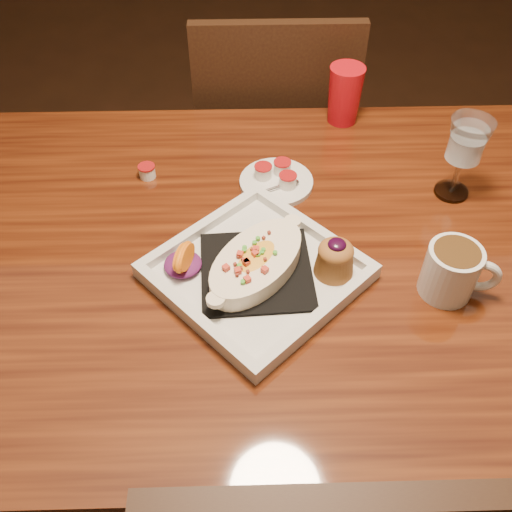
{
  "coord_description": "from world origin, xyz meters",
  "views": [
    {
      "loc": [
        -0.08,
        -0.71,
        1.49
      ],
      "look_at": [
        -0.06,
        -0.04,
        0.77
      ],
      "focal_mm": 40.0,
      "sensor_mm": 36.0,
      "label": 1
    }
  ],
  "objects_px": {
    "coffee_mug": "(453,270)",
    "red_tumbler": "(345,95)",
    "goblet": "(466,145)",
    "plate": "(263,267)",
    "table": "(288,282)",
    "saucer": "(276,180)",
    "chair_far": "(272,148)"
  },
  "relations": [
    {
      "from": "chair_far",
      "to": "saucer",
      "type": "bearing_deg",
      "value": 87.78
    },
    {
      "from": "saucer",
      "to": "plate",
      "type": "bearing_deg",
      "value": -98.13
    },
    {
      "from": "table",
      "to": "saucer",
      "type": "xyz_separation_m",
      "value": [
        -0.02,
        0.18,
        0.11
      ]
    },
    {
      "from": "chair_far",
      "to": "red_tumbler",
      "type": "height_order",
      "value": "chair_far"
    },
    {
      "from": "table",
      "to": "goblet",
      "type": "height_order",
      "value": "goblet"
    },
    {
      "from": "chair_far",
      "to": "saucer",
      "type": "height_order",
      "value": "chair_far"
    },
    {
      "from": "table",
      "to": "chair_far",
      "type": "bearing_deg",
      "value": 90.0
    },
    {
      "from": "coffee_mug",
      "to": "red_tumbler",
      "type": "height_order",
      "value": "red_tumbler"
    },
    {
      "from": "saucer",
      "to": "table",
      "type": "bearing_deg",
      "value": -84.27
    },
    {
      "from": "plate",
      "to": "goblet",
      "type": "xyz_separation_m",
      "value": [
        0.38,
        0.21,
        0.09
      ]
    },
    {
      "from": "chair_far",
      "to": "plate",
      "type": "distance_m",
      "value": 0.75
    },
    {
      "from": "plate",
      "to": "goblet",
      "type": "relative_size",
      "value": 2.53
    },
    {
      "from": "goblet",
      "to": "saucer",
      "type": "xyz_separation_m",
      "value": [
        -0.34,
        0.04,
        -0.1
      ]
    },
    {
      "from": "goblet",
      "to": "plate",
      "type": "bearing_deg",
      "value": -151.09
    },
    {
      "from": "goblet",
      "to": "saucer",
      "type": "height_order",
      "value": "goblet"
    },
    {
      "from": "saucer",
      "to": "red_tumbler",
      "type": "distance_m",
      "value": 0.28
    },
    {
      "from": "chair_far",
      "to": "goblet",
      "type": "relative_size",
      "value": 5.57
    },
    {
      "from": "coffee_mug",
      "to": "plate",
      "type": "bearing_deg",
      "value": -173.44
    },
    {
      "from": "chair_far",
      "to": "coffee_mug",
      "type": "distance_m",
      "value": 0.83
    },
    {
      "from": "coffee_mug",
      "to": "table",
      "type": "bearing_deg",
      "value": 170.67
    },
    {
      "from": "table",
      "to": "red_tumbler",
      "type": "xyz_separation_m",
      "value": [
        0.14,
        0.4,
        0.16
      ]
    },
    {
      "from": "chair_far",
      "to": "red_tumbler",
      "type": "distance_m",
      "value": 0.41
    },
    {
      "from": "goblet",
      "to": "chair_far",
      "type": "bearing_deg",
      "value": 123.76
    },
    {
      "from": "table",
      "to": "saucer",
      "type": "relative_size",
      "value": 10.18
    },
    {
      "from": "table",
      "to": "coffee_mug",
      "type": "bearing_deg",
      "value": -22.96
    },
    {
      "from": "table",
      "to": "goblet",
      "type": "distance_m",
      "value": 0.41
    },
    {
      "from": "coffee_mug",
      "to": "goblet",
      "type": "distance_m",
      "value": 0.27
    },
    {
      "from": "plate",
      "to": "goblet",
      "type": "bearing_deg",
      "value": -14.24
    },
    {
      "from": "goblet",
      "to": "coffee_mug",
      "type": "bearing_deg",
      "value": -106.51
    },
    {
      "from": "goblet",
      "to": "saucer",
      "type": "relative_size",
      "value": 1.13
    },
    {
      "from": "goblet",
      "to": "red_tumbler",
      "type": "height_order",
      "value": "goblet"
    },
    {
      "from": "chair_far",
      "to": "plate",
      "type": "xyz_separation_m",
      "value": [
        -0.05,
        -0.7,
        0.27
      ]
    }
  ]
}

